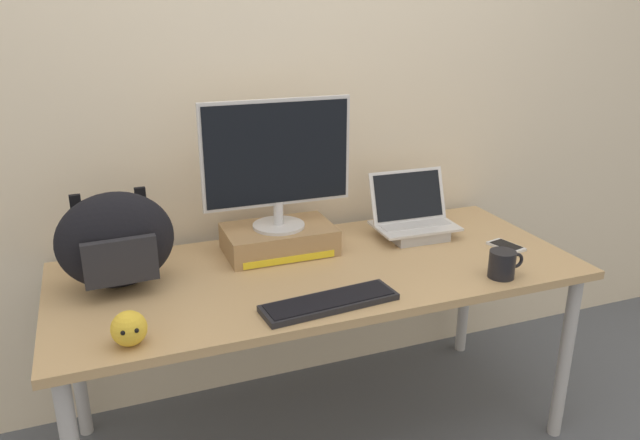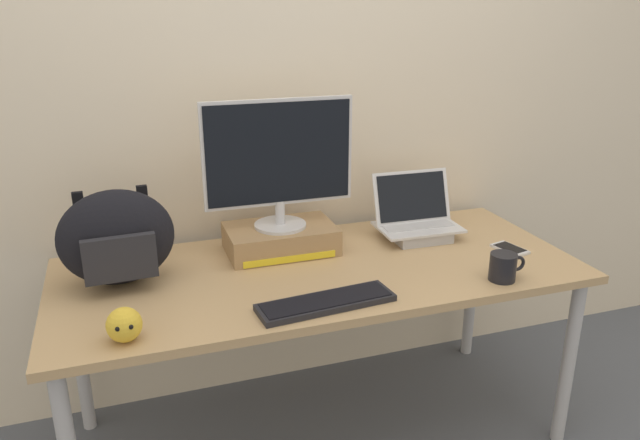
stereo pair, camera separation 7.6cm
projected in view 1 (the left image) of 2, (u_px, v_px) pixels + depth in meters
The scene contains 11 objects.
ground_plane at pixel (320, 432), 2.44m from camera, with size 20.00×20.00×0.00m, color #515660.
back_wall at pixel (276, 87), 2.43m from camera, with size 7.00×0.10×2.60m, color beige.
desk at pixel (320, 283), 2.21m from camera, with size 1.86×0.79×0.72m.
toner_box_yellow at pixel (279, 239), 2.31m from camera, with size 0.41×0.26×0.10m.
desktop_monitor at pixel (277, 161), 2.21m from camera, with size 0.56×0.20×0.48m.
open_laptop at pixel (413, 224), 2.47m from camera, with size 0.33×0.23×0.25m.
external_keyboard at pixel (330, 302), 1.91m from camera, with size 0.45×0.16×0.02m.
messenger_backpack at pixel (116, 241), 1.99m from camera, with size 0.39×0.25×0.33m.
coffee_mug at pixel (503, 264), 2.10m from camera, with size 0.13×0.09×0.10m.
cell_phone at pixel (506, 246), 2.37m from camera, with size 0.10×0.15×0.01m.
plush_toy at pixel (129, 328), 1.68m from camera, with size 0.10×0.10×0.10m.
Camera 1 is at (-0.71, -1.87, 1.62)m, focal length 34.29 mm.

